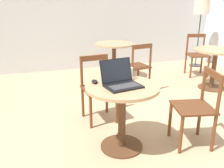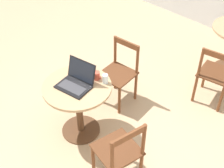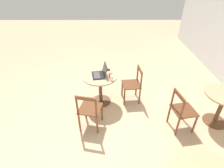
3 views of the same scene
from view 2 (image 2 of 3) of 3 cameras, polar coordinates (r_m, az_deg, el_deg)
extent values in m
plane|color=tan|center=(3.75, -3.23, -9.40)|extent=(16.00, 16.00, 0.00)
cylinder|color=#51331E|center=(3.81, -5.67, -8.29)|extent=(0.45, 0.45, 0.02)
cylinder|color=#51331E|center=(3.56, -6.02, -4.70)|extent=(0.08, 0.08, 0.65)
cylinder|color=tan|center=(3.33, -6.41, -0.54)|extent=(0.74, 0.74, 0.03)
cylinder|color=brown|center=(3.27, -3.46, -13.60)|extent=(0.04, 0.04, 0.42)
cylinder|color=brown|center=(3.38, 1.65, -11.00)|extent=(0.04, 0.04, 0.42)
cylinder|color=brown|center=(3.22, 5.30, -14.93)|extent=(0.04, 0.04, 0.42)
cube|color=#562F1A|center=(3.06, 0.92, -11.89)|extent=(0.47, 0.47, 0.02)
cylinder|color=brown|center=(2.75, 0.00, -13.18)|extent=(0.04, 0.04, 0.39)
cylinder|color=brown|center=(2.89, 5.81, -10.06)|extent=(0.04, 0.04, 0.39)
cube|color=brown|center=(2.69, 3.11, -9.48)|extent=(0.10, 0.37, 0.07)
cylinder|color=brown|center=(3.85, 1.35, -3.04)|extent=(0.04, 0.04, 0.42)
cylinder|color=brown|center=(4.02, -2.53, -0.91)|extent=(0.04, 0.04, 0.42)
cylinder|color=brown|center=(4.06, 4.36, -0.44)|extent=(0.04, 0.04, 0.42)
cylinder|color=brown|center=(4.22, 0.55, 1.48)|extent=(0.04, 0.04, 0.42)
cube|color=#562F1A|center=(3.89, 0.97, 1.79)|extent=(0.43, 0.43, 0.02)
cylinder|color=brown|center=(3.80, 4.67, 4.45)|extent=(0.04, 0.04, 0.39)
cylinder|color=brown|center=(3.97, 0.59, 6.30)|extent=(0.04, 0.04, 0.39)
cube|color=brown|center=(3.79, 2.66, 7.39)|extent=(0.38, 0.06, 0.07)
cylinder|color=brown|center=(4.42, 16.62, 1.60)|extent=(0.04, 0.04, 0.42)
cylinder|color=brown|center=(4.16, 14.90, -0.83)|extent=(0.04, 0.04, 0.42)
cylinder|color=brown|center=(4.10, 19.30, -2.59)|extent=(0.04, 0.04, 0.42)
cube|color=#562F1A|center=(4.13, 18.52, 1.93)|extent=(0.46, 0.46, 0.02)
cylinder|color=brown|center=(3.90, 15.94, 3.92)|extent=(0.04, 0.04, 0.39)
cube|color=brown|center=(3.78, 18.78, 4.96)|extent=(0.37, 0.09, 0.07)
cube|color=black|center=(3.30, -7.10, -0.55)|extent=(0.38, 0.29, 0.02)
cube|color=#38383D|center=(3.28, -7.33, -0.60)|extent=(0.31, 0.18, 0.00)
cube|color=black|center=(3.31, -5.59, 2.49)|extent=(0.35, 0.13, 0.23)
cube|color=black|center=(3.31, -5.64, 2.46)|extent=(0.32, 0.12, 0.21)
ellipsoid|color=black|center=(3.55, -6.96, 2.89)|extent=(0.06, 0.10, 0.03)
cylinder|color=#C64C38|center=(3.37, -2.88, 1.57)|extent=(0.08, 0.08, 0.09)
torus|color=#C64C38|center=(3.34, -2.29, 1.25)|extent=(0.05, 0.01, 0.05)
cylinder|color=silver|center=(3.31, -1.21, 0.92)|extent=(0.06, 0.06, 0.11)
camera|label=1|loc=(3.18, -51.11, -0.71)|focal=40.00mm
camera|label=3|loc=(2.14, 76.97, 2.80)|focal=28.00mm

